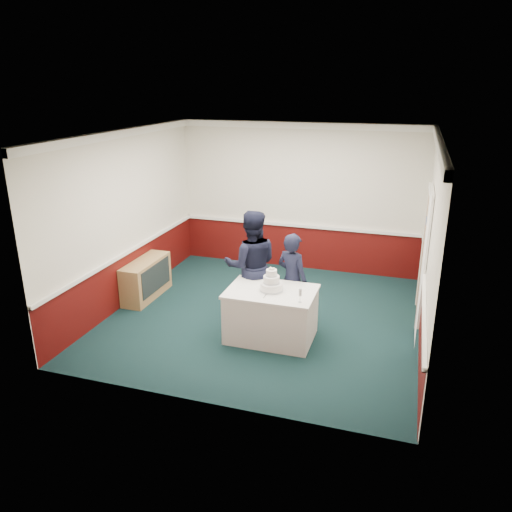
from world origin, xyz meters
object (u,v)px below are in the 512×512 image
(sideboard, at_px, (146,279))
(person_woman, at_px, (292,280))
(wedding_cake, at_px, (271,284))
(cake_knife, at_px, (266,295))
(cake_table, at_px, (271,314))
(champagne_flute, at_px, (300,293))
(person_man, at_px, (251,265))

(sideboard, bearing_deg, person_woman, -5.21)
(wedding_cake, relative_size, cake_knife, 1.65)
(sideboard, distance_m, cake_knife, 2.79)
(cake_knife, height_order, person_woman, person_woman)
(cake_table, height_order, champagne_flute, champagne_flute)
(person_man, bearing_deg, sideboard, -26.05)
(wedding_cake, xyz_separation_m, cake_knife, (-0.03, -0.20, -0.11))
(person_woman, bearing_deg, cake_table, 95.93)
(wedding_cake, bearing_deg, sideboard, 162.52)
(cake_table, bearing_deg, sideboard, 162.52)
(sideboard, bearing_deg, wedding_cake, -17.48)
(cake_table, xyz_separation_m, person_woman, (0.18, 0.56, 0.37))
(sideboard, xyz_separation_m, champagne_flute, (3.09, -1.09, 0.58))
(sideboard, xyz_separation_m, wedding_cake, (2.59, -0.81, 0.55))
(sideboard, xyz_separation_m, person_man, (2.08, -0.22, 0.57))
(champagne_flute, xyz_separation_m, person_woman, (-0.32, 0.84, -0.16))
(person_man, bearing_deg, person_woman, 156.93)
(sideboard, height_order, person_woman, person_woman)
(wedding_cake, xyz_separation_m, person_woman, (0.18, 0.56, -0.13))
(cake_knife, relative_size, person_woman, 0.14)
(sideboard, relative_size, champagne_flute, 5.85)
(person_man, bearing_deg, cake_table, 110.29)
(cake_table, relative_size, person_man, 0.72)
(wedding_cake, distance_m, cake_knife, 0.23)
(sideboard, relative_size, cake_knife, 5.45)
(champagne_flute, bearing_deg, person_man, 138.96)
(wedding_cake, xyz_separation_m, person_man, (-0.51, 0.60, 0.02))
(cake_table, distance_m, wedding_cake, 0.50)
(cake_table, height_order, person_woman, person_woman)
(cake_table, distance_m, cake_knife, 0.44)
(champagne_flute, bearing_deg, wedding_cake, 150.75)
(sideboard, bearing_deg, cake_knife, -21.64)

